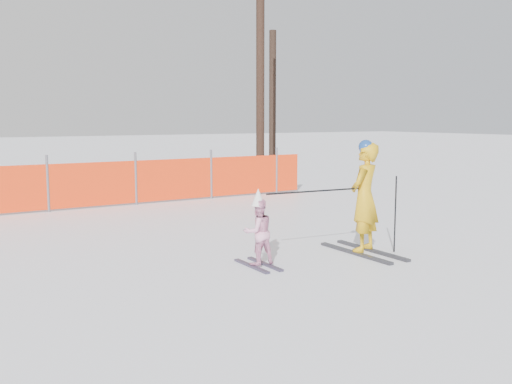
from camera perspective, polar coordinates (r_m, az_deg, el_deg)
ground at (r=7.87m, az=1.93°, el=-7.64°), size 120.00×120.00×0.00m
adult at (r=8.74m, az=10.80°, el=-0.53°), size 0.71×1.54×1.72m
child at (r=7.87m, az=0.22°, el=-3.91°), size 0.46×0.85×1.09m
ski_poles at (r=8.51m, az=9.42°, el=-0.95°), size 2.12×0.39×1.17m
tree_trunks at (r=19.95m, az=1.06°, el=10.09°), size 2.73×3.32×6.50m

